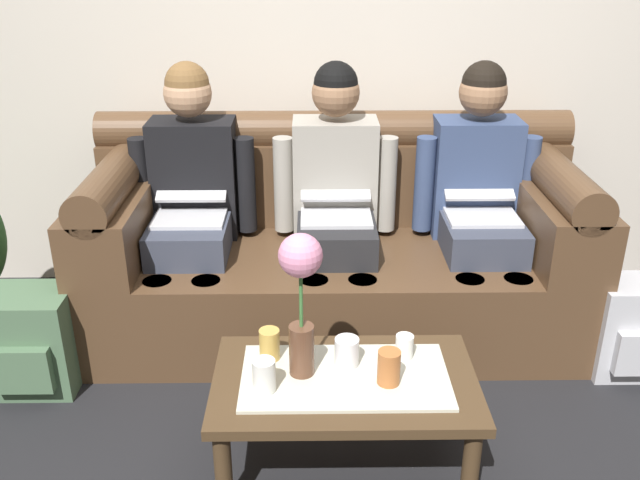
% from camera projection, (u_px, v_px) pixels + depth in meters
% --- Properties ---
extents(couch, '(2.21, 0.88, 0.96)m').
position_uv_depth(couch, '(335.00, 250.00, 3.21)').
color(couch, '#513823').
rests_on(couch, ground_plane).
extents(person_left, '(0.56, 0.67, 1.22)m').
position_uv_depth(person_left, '(192.00, 193.00, 3.08)').
color(person_left, '#383D4C').
rests_on(person_left, ground_plane).
extents(person_middle, '(0.56, 0.67, 1.22)m').
position_uv_depth(person_middle, '(336.00, 193.00, 3.09)').
color(person_middle, '#232326').
rests_on(person_middle, ground_plane).
extents(person_right, '(0.56, 0.67, 1.22)m').
position_uv_depth(person_right, '(479.00, 192.00, 3.09)').
color(person_right, '#383D4C').
rests_on(person_right, ground_plane).
extents(coffee_table, '(0.88, 0.53, 0.38)m').
position_uv_depth(coffee_table, '(345.00, 390.00, 2.31)').
color(coffee_table, '#47331E').
rests_on(coffee_table, ground_plane).
extents(flower_vase, '(0.14, 0.14, 0.50)m').
position_uv_depth(flower_vase, '(301.00, 286.00, 2.17)').
color(flower_vase, brown).
rests_on(flower_vase, coffee_table).
extents(cup_near_left, '(0.07, 0.07, 0.12)m').
position_uv_depth(cup_near_left, '(389.00, 367.00, 2.22)').
color(cup_near_left, '#B26633').
rests_on(cup_near_left, coffee_table).
extents(cup_near_right, '(0.07, 0.07, 0.11)m').
position_uv_depth(cup_near_right, '(270.00, 344.00, 2.35)').
color(cup_near_right, gold).
rests_on(cup_near_right, coffee_table).
extents(cup_far_center, '(0.06, 0.06, 0.08)m').
position_uv_depth(cup_far_center, '(404.00, 346.00, 2.37)').
color(cup_far_center, white).
rests_on(cup_far_center, coffee_table).
extents(cup_far_left, '(0.08, 0.08, 0.10)m').
position_uv_depth(cup_far_left, '(347.00, 352.00, 2.32)').
color(cup_far_left, silver).
rests_on(cup_far_left, coffee_table).
extents(cup_far_right, '(0.07, 0.07, 0.11)m').
position_uv_depth(cup_far_right, '(264.00, 375.00, 2.19)').
color(cup_far_right, white).
rests_on(cup_far_right, coffee_table).
extents(backpack_right, '(0.34, 0.27, 0.42)m').
position_uv_depth(backpack_right, '(633.00, 329.00, 2.89)').
color(backpack_right, '#B7B7BC').
rests_on(backpack_right, ground_plane).
extents(backpack_left, '(0.34, 0.31, 0.42)m').
position_uv_depth(backpack_left, '(33.00, 342.00, 2.79)').
color(backpack_left, '#4C6B4C').
rests_on(backpack_left, ground_plane).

